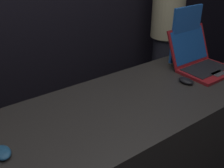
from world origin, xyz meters
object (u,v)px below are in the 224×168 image
object	(u,v)px
laptop_back	(200,61)
person_bystander	(166,30)
mouse_front	(2,153)
mouse_back	(186,81)
promo_stand_back	(185,37)

from	to	relation	value
laptop_back	person_bystander	size ratio (longest dim) A/B	0.22
mouse_front	laptop_back	distance (m)	1.43
mouse_back	laptop_back	bearing A→B (deg)	19.59
mouse_back	person_bystander	xyz separation A→B (m)	(0.80, 0.93, -0.01)
mouse_front	person_bystander	size ratio (longest dim) A/B	0.06
mouse_front	person_bystander	world-z (taller)	person_bystander
mouse_back	person_bystander	size ratio (longest dim) A/B	0.06
laptop_back	mouse_back	size ratio (longest dim) A/B	3.60
laptop_back	person_bystander	world-z (taller)	person_bystander
laptop_back	promo_stand_back	size ratio (longest dim) A/B	0.93
promo_stand_back	person_bystander	world-z (taller)	person_bystander
mouse_front	promo_stand_back	world-z (taller)	promo_stand_back
laptop_back	mouse_back	world-z (taller)	laptop_back
mouse_back	person_bystander	world-z (taller)	person_bystander
mouse_back	person_bystander	bearing A→B (deg)	49.33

